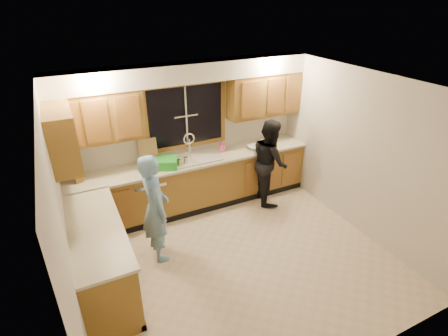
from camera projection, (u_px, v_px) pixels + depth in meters
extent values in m
plane|color=beige|center=(237.00, 259.00, 5.06)|extent=(4.20, 4.20, 0.00)
plane|color=white|center=(241.00, 87.00, 3.93)|extent=(4.20, 4.20, 0.00)
plane|color=beige|center=(187.00, 135.00, 6.01)|extent=(4.20, 0.00, 4.20)
plane|color=beige|center=(63.00, 227.00, 3.67)|extent=(0.00, 3.80, 3.80)
plane|color=beige|center=(360.00, 154.00, 5.32)|extent=(0.00, 3.80, 3.80)
cube|color=olive|center=(195.00, 184.00, 6.14)|extent=(4.20, 0.60, 0.88)
cube|color=olive|center=(100.00, 258.00, 4.43)|extent=(0.60, 1.90, 0.88)
cube|color=beige|center=(194.00, 161.00, 5.92)|extent=(4.20, 0.63, 0.04)
cube|color=beige|center=(95.00, 228.00, 4.23)|extent=(0.63, 1.90, 0.04)
cube|color=olive|center=(97.00, 118.00, 5.06)|extent=(1.35, 0.33, 0.75)
cube|color=olive|center=(264.00, 95.00, 6.18)|extent=(1.35, 0.33, 0.75)
cube|color=olive|center=(62.00, 138.00, 4.37)|extent=(0.33, 0.90, 0.75)
cube|color=white|center=(187.00, 72.00, 5.37)|extent=(4.20, 0.35, 0.30)
cube|color=black|center=(186.00, 116.00, 5.85)|extent=(1.30, 0.01, 1.00)
cube|color=olive|center=(185.00, 84.00, 5.60)|extent=(1.44, 0.03, 0.07)
cube|color=olive|center=(188.00, 145.00, 6.08)|extent=(1.44, 0.03, 0.07)
cube|color=olive|center=(146.00, 122.00, 5.57)|extent=(0.07, 0.03, 1.00)
cube|color=olive|center=(223.00, 110.00, 6.11)|extent=(0.07, 0.03, 1.00)
cube|color=silver|center=(194.00, 159.00, 5.92)|extent=(0.86, 0.52, 0.03)
cube|color=silver|center=(183.00, 166.00, 5.88)|extent=(0.38, 0.42, 0.18)
cube|color=silver|center=(206.00, 161.00, 6.04)|extent=(0.38, 0.42, 0.18)
cylinder|color=silver|center=(189.00, 146.00, 6.01)|extent=(0.04, 0.04, 0.28)
torus|color=silver|center=(189.00, 139.00, 5.95)|extent=(0.21, 0.03, 0.21)
cube|color=white|center=(148.00, 197.00, 5.81)|extent=(0.60, 0.56, 0.82)
cube|color=white|center=(108.00, 288.00, 3.97)|extent=(0.58, 0.75, 0.90)
imported|color=#71A3D7|center=(155.00, 208.00, 4.80)|extent=(0.39, 0.59, 1.61)
imported|color=black|center=(270.00, 162.00, 6.17)|extent=(0.76, 0.88, 1.54)
cube|color=#966329|center=(78.00, 175.00, 5.17)|extent=(0.14, 0.13, 0.23)
cube|color=tan|center=(148.00, 151.00, 5.73)|extent=(0.31, 0.11, 0.40)
cube|color=green|center=(167.00, 163.00, 5.62)|extent=(0.43, 0.42, 0.16)
imported|color=#F35C9A|center=(222.00, 146.00, 6.17)|extent=(0.12, 0.12, 0.20)
imported|color=silver|center=(254.00, 147.00, 6.30)|extent=(0.25, 0.25, 0.06)
cylinder|color=#B3A98A|center=(180.00, 163.00, 5.65)|extent=(0.09, 0.09, 0.12)
cylinder|color=#B3A98A|center=(186.00, 161.00, 5.72)|extent=(0.08, 0.08, 0.13)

